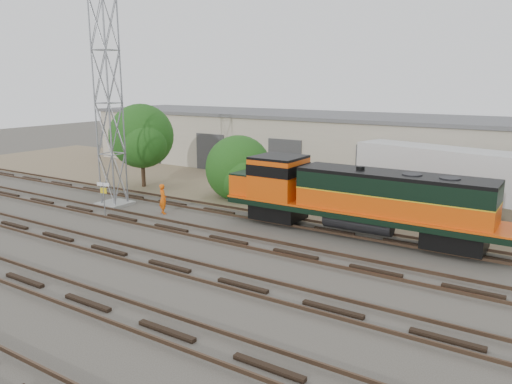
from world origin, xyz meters
The scene contains 11 objects.
ground centered at (0.00, 0.00, 0.00)m, with size 140.00×140.00×0.00m, color #47423A.
dirt_strip centered at (0.00, 15.00, 0.01)m, with size 80.00×16.00×0.02m, color #726047.
tracks centered at (0.00, -3.00, 0.08)m, with size 80.00×20.40×0.28m.
warehouse centered at (0.04, 22.98, 2.65)m, with size 58.40×10.40×5.30m.
locomotive centered at (5.10, 6.00, 2.16)m, with size 15.44×2.71×3.71m.
signal_tower centered at (-11.05, 3.67, 6.57)m, with size 1.99×1.99×13.45m.
sign_post centered at (-9.45, 1.44, 1.50)m, with size 0.86×0.25×2.14m.
worker centered at (-6.73, 3.79, 0.96)m, with size 0.70×0.46×1.92m, color #F45E0D.
semi_trailer centered at (9.41, 13.11, 2.62)m, with size 13.80×5.90×4.17m.
tree_west centered at (-13.51, 8.85, 3.90)m, with size 5.24×4.99×6.52m.
tree_mid centered at (-5.15, 10.03, 1.97)m, with size 4.99×4.75×4.75m.
Camera 1 is at (14.78, -18.67, 8.24)m, focal length 35.00 mm.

